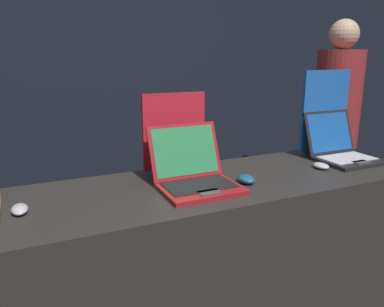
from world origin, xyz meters
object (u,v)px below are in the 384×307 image
object	(u,v)px
laptop_middle	(194,173)
mouse_middle	(246,179)
mouse_front	(20,209)
laptop_back	(341,149)
promo_stand_middle	(174,135)
mouse_back	(321,166)
person_bystander	(334,136)
promo_stand_back	(324,114)

from	to	relation	value
laptop_middle	mouse_middle	xyz separation A→B (m)	(0.24, -0.06, -0.04)
mouse_front	laptop_back	world-z (taller)	laptop_back
promo_stand_middle	mouse_back	bearing A→B (deg)	-20.29
mouse_middle	person_bystander	bearing A→B (deg)	29.81
mouse_front	person_bystander	bearing A→B (deg)	16.49
mouse_middle	laptop_back	distance (m)	0.73
laptop_middle	mouse_back	bearing A→B (deg)	-2.14
promo_stand_back	promo_stand_middle	bearing A→B (deg)	178.70
mouse_front	laptop_back	size ratio (longest dim) A/B	0.30
person_bystander	mouse_middle	bearing A→B (deg)	-150.19
mouse_back	promo_stand_back	distance (m)	0.40
promo_stand_back	laptop_middle	bearing A→B (deg)	-167.06
promo_stand_middle	promo_stand_back	size ratio (longest dim) A/B	0.81
mouse_back	promo_stand_back	size ratio (longest dim) A/B	0.19
promo_stand_middle	promo_stand_back	xyz separation A→B (m)	(0.95, -0.02, 0.05)
promo_stand_middle	person_bystander	size ratio (longest dim) A/B	0.22
mouse_front	mouse_middle	xyz separation A→B (m)	(0.97, -0.07, 0.00)
mouse_middle	promo_stand_middle	world-z (taller)	promo_stand_middle
laptop_middle	laptop_back	world-z (taller)	laptop_middle
laptop_back	promo_stand_back	xyz separation A→B (m)	(0.00, 0.16, 0.18)
mouse_front	mouse_middle	world-z (taller)	mouse_middle
mouse_front	mouse_middle	bearing A→B (deg)	-3.91
mouse_middle	laptop_back	size ratio (longest dim) A/B	0.29
laptop_back	person_bystander	bearing A→B (deg)	47.38
mouse_back	person_bystander	size ratio (longest dim) A/B	0.05
promo_stand_middle	promo_stand_back	distance (m)	0.95
mouse_front	promo_stand_middle	xyz separation A→B (m)	(0.73, 0.23, 0.18)
mouse_front	laptop_middle	distance (m)	0.73
promo_stand_back	person_bystander	distance (m)	0.76
mouse_front	mouse_back	world-z (taller)	same
laptop_middle	person_bystander	bearing A→B (deg)	23.87
promo_stand_back	person_bystander	xyz separation A→B (m)	(0.56, 0.45, -0.27)
laptop_back	promo_stand_middle	bearing A→B (deg)	169.46
mouse_front	promo_stand_back	bearing A→B (deg)	7.23
promo_stand_middle	person_bystander	bearing A→B (deg)	15.81
mouse_front	laptop_back	bearing A→B (deg)	1.97
mouse_middle	mouse_front	bearing A→B (deg)	176.09
laptop_middle	promo_stand_middle	xyz separation A→B (m)	(-0.00, 0.24, 0.13)
promo_stand_middle	person_bystander	distance (m)	1.58
mouse_front	mouse_back	bearing A→B (deg)	-1.29
mouse_back	person_bystander	bearing A→B (deg)	41.51
mouse_front	mouse_middle	size ratio (longest dim) A/B	1.04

